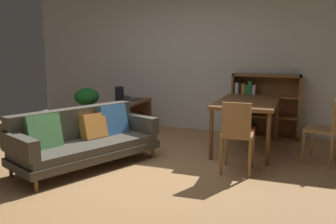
# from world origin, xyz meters

# --- Properties ---
(ground_plane) EXTENTS (8.16, 8.16, 0.00)m
(ground_plane) POSITION_xyz_m (0.00, 0.00, 0.00)
(ground_plane) COLOR #A87A4C
(back_wall_panel) EXTENTS (6.80, 0.10, 2.70)m
(back_wall_panel) POSITION_xyz_m (0.00, 2.70, 1.35)
(back_wall_panel) COLOR silver
(back_wall_panel) RESTS_ON ground_plane
(fabric_couch) EXTENTS (1.49, 2.07, 0.76)m
(fabric_couch) POSITION_xyz_m (-0.72, 0.03, 0.37)
(fabric_couch) COLOR brown
(fabric_couch) RESTS_ON ground_plane
(media_console) EXTENTS (0.45, 1.02, 0.62)m
(media_console) POSITION_xyz_m (-0.90, 1.71, 0.31)
(media_console) COLOR brown
(media_console) RESTS_ON ground_plane
(open_laptop) EXTENTS (0.43, 0.36, 0.07)m
(open_laptop) POSITION_xyz_m (-0.96, 1.92, 0.64)
(open_laptop) COLOR #333338
(open_laptop) RESTS_ON media_console
(desk_speaker) EXTENTS (0.15, 0.15, 0.28)m
(desk_speaker) POSITION_xyz_m (-0.92, 1.44, 0.76)
(desk_speaker) COLOR black
(desk_speaker) RESTS_ON media_console
(potted_floor_plant) EXTENTS (0.54, 0.53, 0.84)m
(potted_floor_plant) POSITION_xyz_m (-1.66, 1.57, 0.50)
(potted_floor_plant) COLOR #333338
(potted_floor_plant) RESTS_ON ground_plane
(dining_table) EXTENTS (0.87, 1.49, 0.76)m
(dining_table) POSITION_xyz_m (1.21, 1.55, 0.69)
(dining_table) COLOR brown
(dining_table) RESTS_ON ground_plane
(dining_chair_near) EXTENTS (0.40, 0.45, 0.92)m
(dining_chair_near) POSITION_xyz_m (1.25, 0.42, 0.53)
(dining_chair_near) COLOR olive
(dining_chair_near) RESTS_ON ground_plane
(dining_chair_far) EXTENTS (0.49, 0.53, 0.90)m
(dining_chair_far) POSITION_xyz_m (2.33, 1.22, 0.52)
(dining_chair_far) COLOR olive
(dining_chair_far) RESTS_ON ground_plane
(bookshelf) EXTENTS (1.15, 0.30, 1.10)m
(bookshelf) POSITION_xyz_m (1.29, 2.52, 0.53)
(bookshelf) COLOR brown
(bookshelf) RESTS_ON ground_plane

